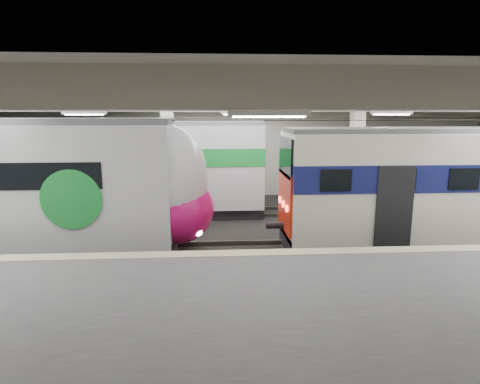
{
  "coord_description": "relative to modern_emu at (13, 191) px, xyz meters",
  "views": [
    {
      "loc": [
        -1.05,
        -13.87,
        4.97
      ],
      "look_at": [
        -0.12,
        1.0,
        2.0
      ],
      "focal_mm": 30.0,
      "sensor_mm": 36.0,
      "label": 1
    }
  ],
  "objects": [
    {
      "name": "far_train",
      "position": [
        1.98,
        5.5,
        0.02
      ],
      "size": [
        14.39,
        2.96,
        4.58
      ],
      "rotation": [
        0.0,
        0.0,
        0.0
      ],
      "color": "silver",
      "rests_on": "ground"
    },
    {
      "name": "older_rer",
      "position": [
        16.02,
        0.0,
        -0.02
      ],
      "size": [
        13.43,
        2.96,
        4.43
      ],
      "color": "silver",
      "rests_on": "ground"
    },
    {
      "name": "modern_emu",
      "position": [
        0.0,
        0.0,
        0.0
      ],
      "size": [
        14.98,
        3.09,
        4.78
      ],
      "color": "silver",
      "rests_on": "ground"
    },
    {
      "name": "station_hall",
      "position": [
        7.96,
        -1.74,
        0.9
      ],
      "size": [
        36.0,
        24.0,
        5.75
      ],
      "color": "black",
      "rests_on": "ground"
    }
  ]
}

